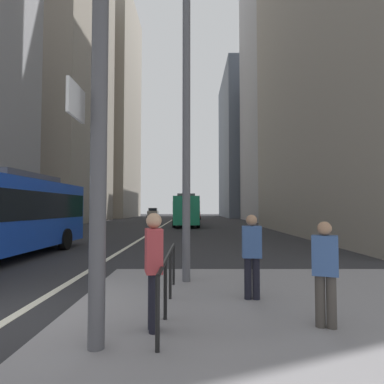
{
  "coord_description": "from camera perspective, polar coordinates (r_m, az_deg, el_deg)",
  "views": [
    {
      "loc": [
        3.24,
        -6.05,
        1.98
      ],
      "look_at": [
        3.32,
        22.89,
        3.35
      ],
      "focal_mm": 31.25,
      "sensor_mm": 36.0,
      "label": 1
    }
  ],
  "objects": [
    {
      "name": "office_tower_right_far",
      "position": [
        75.9,
        10.38,
        7.66
      ],
      "size": [
        13.79,
        23.62,
        31.19
      ],
      "primitive_type": "cube",
      "color": "slate",
      "rests_on": "ground"
    },
    {
      "name": "car_oncoming_mid",
      "position": [
        61.76,
        -6.84,
        -3.61
      ],
      "size": [
        2.22,
        4.56,
        1.94
      ],
      "color": "#B2A899",
      "rests_on": "ground"
    },
    {
      "name": "office_tower_right_mid",
      "position": [
        57.02,
        15.0,
        22.7
      ],
      "size": [
        10.32,
        19.26,
        52.72
      ],
      "primitive_type": "cube",
      "color": "#9E9EA3",
      "rests_on": "ground"
    },
    {
      "name": "office_tower_left_far",
      "position": [
        75.69,
        -15.32,
        13.52
      ],
      "size": [
        13.73,
        20.38,
        46.03
      ],
      "primitive_type": "cube",
      "color": "gray",
      "rests_on": "ground"
    },
    {
      "name": "pedestrian_waiting",
      "position": [
        5.64,
        21.61,
        -12.07
      ],
      "size": [
        0.44,
        0.37,
        1.62
      ],
      "color": "#423D38",
      "rests_on": "median_island"
    },
    {
      "name": "median_island",
      "position": [
        5.85,
        24.37,
        -21.44
      ],
      "size": [
        9.0,
        10.0,
        0.15
      ],
      "primitive_type": "cube",
      "color": "gray",
      "rests_on": "ground"
    },
    {
      "name": "ground_plane",
      "position": [
        26.32,
        -7.28,
        -7.0
      ],
      "size": [
        160.0,
        160.0,
        0.0
      ],
      "primitive_type": "plane",
      "color": "#28282B"
    },
    {
      "name": "city_bus_red_receding",
      "position": [
        36.69,
        -1.21,
        -2.93
      ],
      "size": [
        2.9,
        11.46,
        3.4
      ],
      "color": "#198456",
      "rests_on": "ground"
    },
    {
      "name": "car_receding_near",
      "position": [
        57.49,
        -0.27,
        -3.7
      ],
      "size": [
        2.11,
        4.18,
        1.94
      ],
      "color": "gold",
      "rests_on": "ground"
    },
    {
      "name": "lane_centre_line",
      "position": [
        36.25,
        -5.32,
        -5.82
      ],
      "size": [
        0.2,
        80.0,
        0.01
      ],
      "primitive_type": "cube",
      "color": "beige",
      "rests_on": "ground"
    },
    {
      "name": "car_receding_far",
      "position": [
        55.96,
        0.18,
        -3.72
      ],
      "size": [
        2.2,
        4.49,
        1.94
      ],
      "color": "maroon",
      "rests_on": "ground"
    },
    {
      "name": "pedestrian_walking",
      "position": [
        6.92,
        10.01,
        -10.06
      ],
      "size": [
        0.4,
        0.27,
        1.69
      ],
      "color": "black",
      "rests_on": "median_island"
    },
    {
      "name": "pedestrian_railing",
      "position": [
        6.29,
        -4.27,
        -12.93
      ],
      "size": [
        0.06,
        3.78,
        0.98
      ],
      "color": "black",
      "rests_on": "median_island"
    },
    {
      "name": "office_tower_left_mid",
      "position": [
        52.96,
        -22.47,
        16.89
      ],
      "size": [
        11.96,
        19.69,
        39.12
      ],
      "primitive_type": "cube",
      "color": "gray",
      "rests_on": "ground"
    },
    {
      "name": "pedestrian_far",
      "position": [
        5.14,
        -6.73,
        -12.21
      ],
      "size": [
        0.32,
        0.42,
        1.75
      ],
      "color": "black",
      "rests_on": "median_island"
    },
    {
      "name": "street_lamp_post",
      "position": [
        9.02,
        -1.12,
        18.8
      ],
      "size": [
        5.5,
        0.32,
        8.0
      ],
      "color": "#56565B",
      "rests_on": "median_island"
    }
  ]
}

